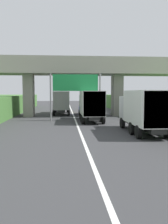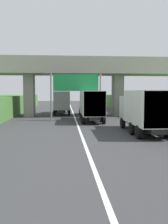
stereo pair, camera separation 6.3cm
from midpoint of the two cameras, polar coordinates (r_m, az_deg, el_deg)
lane_centre_stripe at (r=25.44m, az=-1.88°, el=-2.69°), size 0.20×102.61×0.01m
overpass_bridge at (r=33.16m, az=-2.58°, el=9.44°), size 40.00×4.80×7.95m
overhead_highway_sign at (r=27.45m, az=-2.13°, el=6.29°), size 5.88×0.18×5.45m
truck_silver at (r=19.59m, az=13.89°, el=0.64°), size 2.44×7.30×3.44m
truck_green at (r=26.84m, az=1.57°, el=1.83°), size 2.44×7.30×3.44m
truck_yellow at (r=36.32m, az=-5.49°, el=2.56°), size 2.44×7.30×3.44m
car_blue at (r=35.51m, az=0.27°, el=0.79°), size 1.86×4.10×1.72m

